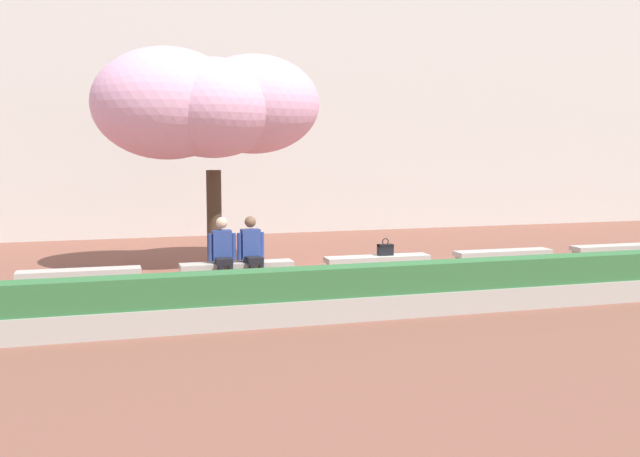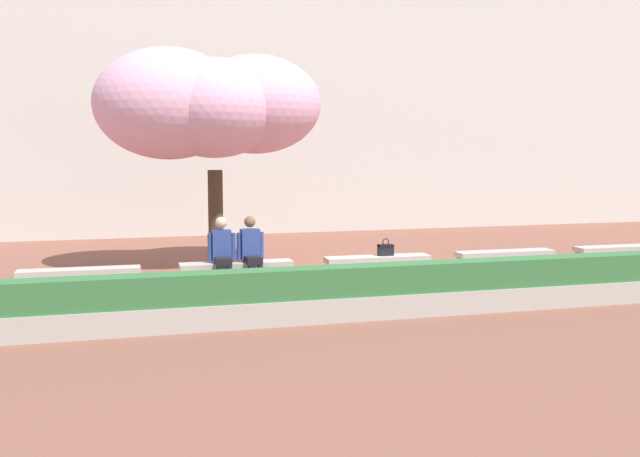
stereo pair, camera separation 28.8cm
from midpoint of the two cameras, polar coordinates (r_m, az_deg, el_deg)
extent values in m
plane|color=brown|center=(14.63, 4.95, -3.85)|extent=(100.00, 100.00, 0.00)
cube|color=beige|center=(24.06, -3.50, 10.33)|extent=(28.00, 4.00, 8.52)
cube|color=#ADA89E|center=(13.65, -17.30, -3.15)|extent=(2.08, 0.45, 0.10)
cube|color=#ADA89E|center=(13.75, -20.89, -4.16)|extent=(0.24, 0.34, 0.35)
cube|color=#ADA89E|center=(13.68, -13.62, -3.98)|extent=(0.24, 0.34, 0.35)
cube|color=#ADA89E|center=(13.84, -5.79, -2.76)|extent=(2.08, 0.45, 0.10)
cube|color=#ADA89E|center=(13.77, -9.36, -3.81)|extent=(0.24, 0.34, 0.35)
cube|color=#ADA89E|center=(14.04, -2.28, -3.54)|extent=(0.24, 0.34, 0.35)
cube|color=#ADA89E|center=(14.57, 4.97, -2.30)|extent=(2.08, 0.45, 0.10)
cube|color=#ADA89E|center=(14.33, 1.69, -3.33)|extent=(0.24, 0.34, 0.35)
cube|color=#ADA89E|center=(14.91, 8.10, -3.01)|extent=(0.24, 0.34, 0.35)
cube|color=#ADA89E|center=(15.74, 14.41, -1.83)|extent=(2.08, 0.45, 0.10)
cube|color=#ADA89E|center=(15.37, 11.56, -2.80)|extent=(0.24, 0.34, 0.35)
cube|color=#ADA89E|center=(16.22, 17.07, -2.48)|extent=(0.24, 0.34, 0.35)
cube|color=#ADA89E|center=(17.29, 22.35, -1.39)|extent=(2.08, 0.45, 0.10)
cube|color=#ADA89E|center=(16.81, 19.96, -2.28)|extent=(0.24, 0.34, 0.35)
cube|color=black|center=(13.44, -7.02, -4.65)|extent=(0.11, 0.22, 0.06)
cylinder|color=black|center=(13.46, -7.06, -3.73)|extent=(0.10, 0.10, 0.42)
cube|color=black|center=(13.47, -6.26, -4.62)|extent=(0.11, 0.22, 0.06)
cylinder|color=black|center=(13.49, -6.30, -3.70)|extent=(0.10, 0.10, 0.42)
cube|color=black|center=(13.61, -6.80, -2.46)|extent=(0.29, 0.41, 0.12)
cube|color=#2D4289|center=(13.78, -6.92, -1.22)|extent=(0.35, 0.23, 0.54)
sphere|color=beige|center=(13.74, -6.95, 0.46)|extent=(0.21, 0.21, 0.21)
cylinder|color=#2D4289|center=(13.75, -7.78, -1.42)|extent=(0.09, 0.09, 0.50)
cylinder|color=#2D4289|center=(13.80, -6.05, -1.37)|extent=(0.09, 0.09, 0.50)
cube|color=black|center=(13.53, -4.64, -4.55)|extent=(0.11, 0.22, 0.06)
cylinder|color=black|center=(13.55, -4.71, -3.63)|extent=(0.10, 0.10, 0.42)
cube|color=black|center=(13.57, -3.90, -4.51)|extent=(0.11, 0.22, 0.06)
cylinder|color=black|center=(13.59, -3.97, -3.60)|extent=(0.10, 0.10, 0.42)
cube|color=black|center=(13.70, -4.53, -2.38)|extent=(0.30, 0.41, 0.12)
cube|color=#2D4289|center=(13.87, -4.77, -1.15)|extent=(0.35, 0.24, 0.54)
sphere|color=brown|center=(13.83, -4.78, 0.52)|extent=(0.21, 0.21, 0.21)
cylinder|color=#2D4289|center=(13.81, -5.59, -1.35)|extent=(0.09, 0.09, 0.50)
cylinder|color=#2D4289|center=(13.91, -3.90, -1.28)|extent=(0.09, 0.09, 0.50)
cube|color=black|center=(14.62, 5.58, -1.64)|extent=(0.30, 0.14, 0.22)
cube|color=black|center=(14.61, 5.60, -1.29)|extent=(0.30, 0.15, 0.04)
torus|color=black|center=(14.60, 5.59, -1.02)|extent=(0.14, 0.02, 0.14)
cylinder|color=#473323|center=(15.69, -7.43, 0.64)|extent=(0.31, 0.31, 2.08)
ellipsoid|color=#EAA8C6|center=(15.64, -7.55, 9.08)|extent=(2.72, 2.96, 2.04)
ellipsoid|color=#EAA8C6|center=(15.64, -10.96, 9.32)|extent=(3.01, 2.89, 2.26)
ellipsoid|color=#EAA8C6|center=(16.06, -4.44, 9.41)|extent=(2.77, 2.88, 2.08)
cube|color=#ADA89E|center=(11.84, 10.20, -5.46)|extent=(16.35, 0.50, 0.36)
cube|color=#336B38|center=(11.77, 10.24, -3.56)|extent=(16.25, 0.44, 0.44)
camera|label=1|loc=(0.14, -89.43, 0.06)|focal=42.00mm
camera|label=2|loc=(0.14, 90.57, -0.06)|focal=42.00mm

